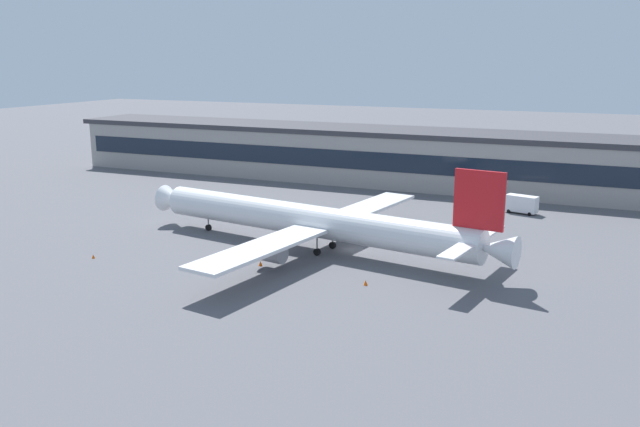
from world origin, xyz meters
TOP-DOWN VIEW (x-y plane):
  - ground_plane at (0.00, 0.00)m, footprint 600.00×600.00m
  - terminal_building at (0.00, 57.90)m, footprint 198.28×19.46m
  - airliner at (-5.39, -2.82)m, footprint 65.10×56.48m
  - stair_truck at (21.37, 36.95)m, footprint 6.40×3.79m
  - traffic_cone_0 at (-34.51, -20.62)m, footprint 0.49×0.49m
  - traffic_cone_1 at (-9.35, -13.57)m, footprint 0.60×0.60m
  - traffic_cone_2 at (7.79, -15.44)m, footprint 0.58×0.58m

SIDE VIEW (x-z plane):
  - ground_plane at x=0.00m, z-range 0.00..0.00m
  - traffic_cone_0 at x=-34.51m, z-range 0.00..0.62m
  - traffic_cone_2 at x=7.79m, z-range 0.00..0.73m
  - traffic_cone_1 at x=-9.35m, z-range 0.00..0.75m
  - stair_truck at x=21.37m, z-range 0.20..3.75m
  - airliner at x=-5.39m, z-range -2.94..12.32m
  - terminal_building at x=0.00m, z-range 0.02..13.16m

